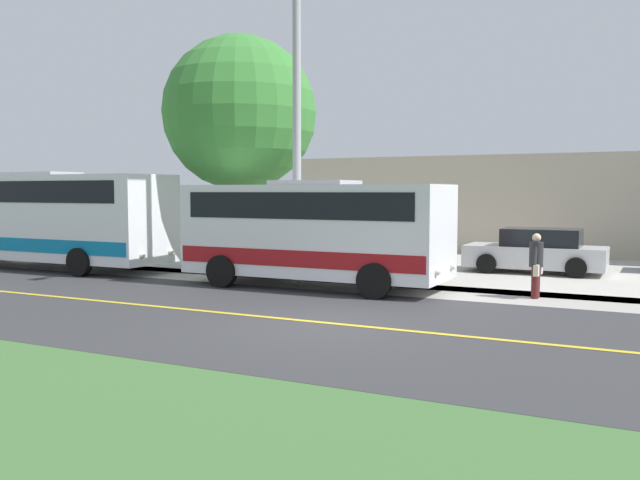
# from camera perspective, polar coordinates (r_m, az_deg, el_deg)

# --- Properties ---
(ground_plane) EXTENTS (120.00, 120.00, 0.00)m
(ground_plane) POSITION_cam_1_polar(r_m,az_deg,el_deg) (13.78, 1.02, -7.04)
(ground_plane) COLOR #3D6633
(road_surface) EXTENTS (8.00, 100.00, 0.01)m
(road_surface) POSITION_cam_1_polar(r_m,az_deg,el_deg) (13.78, 1.02, -7.02)
(road_surface) COLOR #333335
(road_surface) RESTS_ON ground
(sidewalk) EXTENTS (2.40, 100.00, 0.01)m
(sidewalk) POSITION_cam_1_polar(r_m,az_deg,el_deg) (18.54, 8.02, -4.17)
(sidewalk) COLOR #9E9991
(sidewalk) RESTS_ON ground
(parking_lot_surface) EXTENTS (14.00, 36.00, 0.01)m
(parking_lot_surface) POSITION_cam_1_polar(r_m,az_deg,el_deg) (24.90, 19.97, -2.26)
(parking_lot_surface) COLOR #B2ADA3
(parking_lot_surface) RESTS_ON ground
(road_centre_line) EXTENTS (0.16, 100.00, 0.00)m
(road_centre_line) POSITION_cam_1_polar(r_m,az_deg,el_deg) (13.78, 1.02, -7.00)
(road_centre_line) COLOR gold
(road_centre_line) RESTS_ON ground
(shuttle_bus_front) EXTENTS (2.71, 7.46, 2.96)m
(shuttle_bus_front) POSITION_cam_1_polar(r_m,az_deg,el_deg) (18.81, -0.42, 0.95)
(shuttle_bus_front) COLOR white
(shuttle_bus_front) RESTS_ON ground
(transit_bus_rear) EXTENTS (2.70, 10.81, 3.31)m
(transit_bus_rear) POSITION_cam_1_polar(r_m,az_deg,el_deg) (25.72, -22.74, 1.91)
(transit_bus_rear) COLOR white
(transit_bus_rear) RESTS_ON ground
(pedestrian_with_bags) EXTENTS (0.72, 0.34, 1.62)m
(pedestrian_with_bags) POSITION_cam_1_polar(r_m,az_deg,el_deg) (17.74, 17.66, -1.90)
(pedestrian_with_bags) COLOR #4C1919
(pedestrian_with_bags) RESTS_ON ground
(street_light_pole) EXTENTS (1.97, 0.24, 8.74)m
(street_light_pole) POSITION_cam_1_polar(r_m,az_deg,el_deg) (19.60, -2.11, 10.32)
(street_light_pole) COLOR #9E9EA3
(street_light_pole) RESTS_ON ground
(parked_car_near) EXTENTS (2.04, 4.41, 1.45)m
(parked_car_near) POSITION_cam_1_polar(r_m,az_deg,el_deg) (23.27, 17.69, -0.95)
(parked_car_near) COLOR silver
(parked_car_near) RESTS_ON ground
(tree_curbside) EXTENTS (5.21, 5.21, 7.91)m
(tree_curbside) POSITION_cam_1_polar(r_m,az_deg,el_deg) (23.60, -6.75, 10.49)
(tree_curbside) COLOR brown
(tree_curbside) RESTS_ON ground
(commercial_building) EXTENTS (10.00, 16.21, 4.18)m
(commercial_building) POSITION_cam_1_polar(r_m,az_deg,el_deg) (34.39, 14.40, 3.05)
(commercial_building) COLOR #B7A893
(commercial_building) RESTS_ON ground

